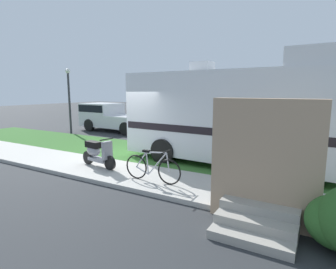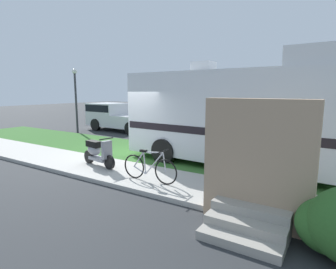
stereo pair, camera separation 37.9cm
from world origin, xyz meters
The scene contains 10 objects.
ground_plane centered at (0.00, 0.00, 0.00)m, with size 80.00×80.00×0.00m, color #2D3033.
sidewalk centered at (0.00, -1.20, 0.06)m, with size 24.00×2.00×0.12m.
grass_strip centered at (0.00, 1.50, 0.04)m, with size 24.00×3.40×0.08m.
motorhome_rv centered at (3.56, 1.51, 1.74)m, with size 7.25×2.78×3.66m.
scooter centered at (-0.02, -1.18, 0.58)m, with size 1.55×0.54×0.97m.
bicycle centered at (2.31, -1.52, 0.50)m, with size 1.71×0.52×0.89m.
pickup_truck_near centered at (-5.53, 5.72, 0.93)m, with size 5.16×2.30×1.72m.
porch_steps centered at (5.28, -2.29, 0.97)m, with size 2.00×1.26×2.40m.
bottle_green centered at (5.39, -0.79, 0.22)m, with size 0.06×0.06×0.23m.
street_lamp_post centered at (-6.84, 3.60, 2.33)m, with size 0.28×0.28×3.79m.
Camera 2 is at (6.52, -7.21, 2.54)m, focal length 29.12 mm.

